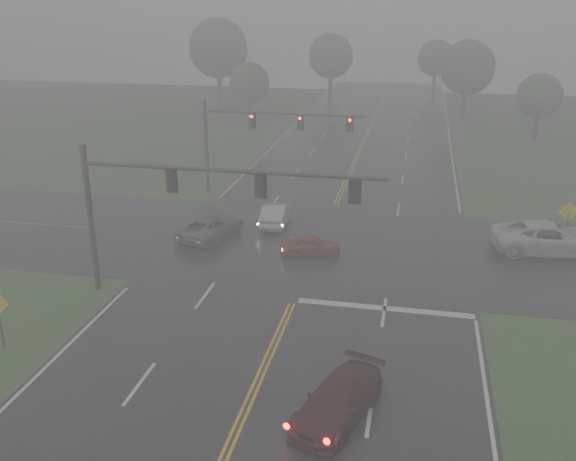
% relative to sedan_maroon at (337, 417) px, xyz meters
% --- Properties ---
extents(main_road, '(18.00, 160.00, 0.02)m').
position_rel_sedan_maroon_xyz_m(main_road, '(-3.36, 14.53, 0.00)').
color(main_road, black).
rests_on(main_road, ground).
extents(cross_street, '(120.00, 14.00, 0.02)m').
position_rel_sedan_maroon_xyz_m(cross_street, '(-3.36, 16.53, 0.00)').
color(cross_street, black).
rests_on(cross_street, ground).
extents(stop_bar, '(8.50, 0.50, 0.01)m').
position_rel_sedan_maroon_xyz_m(stop_bar, '(1.14, 8.93, 0.00)').
color(stop_bar, silver).
rests_on(stop_bar, ground).
extents(sedan_maroon, '(3.43, 5.19, 1.40)m').
position_rel_sedan_maroon_xyz_m(sedan_maroon, '(0.00, 0.00, 0.00)').
color(sedan_maroon, '#33090D').
rests_on(sedan_maroon, ground).
extents(sedan_red, '(3.70, 2.15, 1.18)m').
position_rel_sedan_maroon_xyz_m(sedan_red, '(-3.58, 15.01, 0.00)').
color(sedan_red, maroon).
rests_on(sedan_red, ground).
extents(sedan_silver, '(1.70, 4.42, 1.44)m').
position_rel_sedan_maroon_xyz_m(sedan_silver, '(-6.68, 19.70, 0.00)').
color(sedan_silver, '#AEB0B6').
rests_on(sedan_silver, ground).
extents(car_grey, '(3.68, 5.54, 1.41)m').
position_rel_sedan_maroon_xyz_m(car_grey, '(-10.13, 16.54, 0.00)').
color(car_grey, '#4D4E53').
rests_on(car_grey, ground).
extents(pickup_white, '(6.80, 3.69, 1.81)m').
position_rel_sedan_maroon_xyz_m(pickup_white, '(10.11, 18.14, 0.00)').
color(pickup_white, silver).
rests_on(pickup_white, ground).
extents(signal_gantry_near, '(14.70, 0.33, 7.58)m').
position_rel_sedan_maroon_xyz_m(signal_gantry_near, '(-8.97, 8.25, 5.36)').
color(signal_gantry_near, black).
rests_on(signal_gantry_near, ground).
extents(signal_gantry_far, '(12.20, 0.36, 7.02)m').
position_rel_sedan_maroon_xyz_m(signal_gantry_far, '(-9.81, 26.31, 4.92)').
color(signal_gantry_far, black).
rests_on(signal_gantry_far, ground).
extents(sign_diamond_east, '(1.21, 0.10, 2.92)m').
position_rel_sedan_maroon_xyz_m(sign_diamond_east, '(11.18, 19.07, 1.97)').
color(sign_diamond_east, black).
rests_on(sign_diamond_east, ground).
extents(tree_nw_a, '(4.72, 4.72, 6.94)m').
position_rel_sedan_maroon_xyz_m(tree_nw_a, '(-17.81, 55.16, 4.55)').
color(tree_nw_a, '#382C25').
rests_on(tree_nw_a, ground).
extents(tree_ne_a, '(6.45, 6.45, 9.47)m').
position_rel_sedan_maroon_xyz_m(tree_ne_a, '(7.29, 61.05, 6.23)').
color(tree_ne_a, '#382C25').
rests_on(tree_ne_a, ground).
extents(tree_n_mid, '(6.32, 6.32, 9.28)m').
position_rel_sedan_maroon_xyz_m(tree_n_mid, '(-10.83, 74.04, 6.10)').
color(tree_n_mid, '#382C25').
rests_on(tree_n_mid, ground).
extents(tree_e_near, '(4.64, 4.64, 6.82)m').
position_rel_sedan_maroon_xyz_m(tree_e_near, '(14.14, 51.47, 4.47)').
color(tree_e_near, '#382C25').
rests_on(tree_e_near, ground).
extents(tree_nw_b, '(7.85, 7.85, 11.53)m').
position_rel_sedan_maroon_xyz_m(tree_nw_b, '(-24.76, 65.43, 7.59)').
color(tree_nw_b, '#382C25').
rests_on(tree_nw_b, ground).
extents(tree_n_far, '(5.51, 5.51, 8.10)m').
position_rel_sedan_maroon_xyz_m(tree_n_far, '(3.91, 82.46, 5.32)').
color(tree_n_far, '#382C25').
rests_on(tree_n_far, ground).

